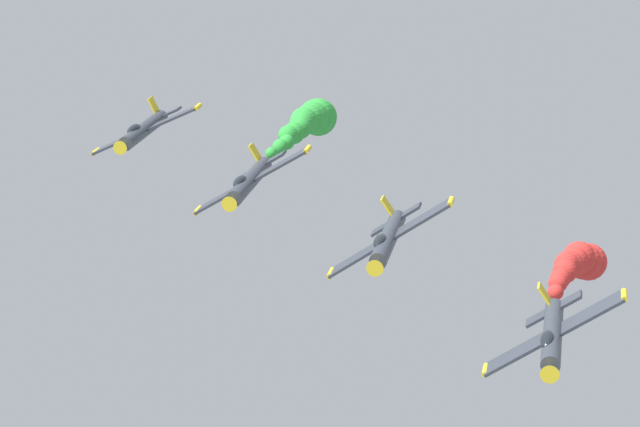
{
  "coord_description": "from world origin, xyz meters",
  "views": [
    {
      "loc": [
        -16.1,
        85.44,
        87.71
      ],
      "look_at": [
        0.0,
        0.0,
        60.89
      ],
      "focal_mm": 77.13,
      "sensor_mm": 36.0,
      "label": 1
    }
  ],
  "objects_px": {
    "airplane_lead": "(552,335)",
    "airplane_left_inner": "(388,239)",
    "airplane_right_inner": "(249,181)",
    "airplane_left_outer": "(143,130)"
  },
  "relations": [
    {
      "from": "airplane_lead",
      "to": "airplane_left_outer",
      "type": "relative_size",
      "value": 1.0
    },
    {
      "from": "airplane_lead",
      "to": "airplane_left_inner",
      "type": "xyz_separation_m",
      "value": [
        10.56,
        -7.6,
        2.66
      ]
    },
    {
      "from": "airplane_left_inner",
      "to": "airplane_right_inner",
      "type": "relative_size",
      "value": 1.0
    },
    {
      "from": "airplane_left_inner",
      "to": "airplane_left_outer",
      "type": "distance_m",
      "value": 27.18
    },
    {
      "from": "airplane_right_inner",
      "to": "airplane_left_outer",
      "type": "xyz_separation_m",
      "value": [
        10.68,
        -9.8,
        0.79
      ]
    },
    {
      "from": "airplane_left_inner",
      "to": "airplane_right_inner",
      "type": "height_order",
      "value": "airplane_right_inner"
    },
    {
      "from": "airplane_left_inner",
      "to": "airplane_lead",
      "type": "bearing_deg",
      "value": 144.27
    },
    {
      "from": "airplane_left_inner",
      "to": "airplane_left_outer",
      "type": "bearing_deg",
      "value": -38.21
    },
    {
      "from": "airplane_lead",
      "to": "airplane_left_outer",
      "type": "distance_m",
      "value": 40.38
    },
    {
      "from": "airplane_lead",
      "to": "airplane_left_outer",
      "type": "xyz_separation_m",
      "value": [
        31.85,
        -24.36,
        4.76
      ]
    }
  ]
}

